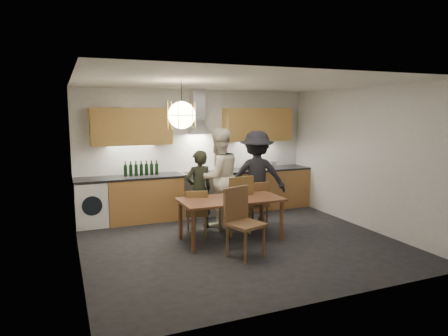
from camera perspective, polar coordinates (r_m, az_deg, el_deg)
name	(u,v)px	position (r m, az deg, el deg)	size (l,w,h in m)	color
ground	(240,242)	(6.74, 2.28, -10.54)	(5.00, 5.00, 0.00)	black
room_shell	(240,140)	(6.40, 2.37, 4.08)	(5.02, 4.52, 2.61)	white
counter_run	(202,193)	(8.38, -3.13, -3.62)	(5.00, 0.62, 0.90)	tan
range_stove	(201,194)	(8.37, -3.27, -3.69)	(0.90, 0.60, 0.92)	silver
wall_fixtures	(199,125)	(8.31, -3.63, 6.17)	(4.30, 0.54, 1.10)	tan
pendant_lamp	(182,115)	(5.94, -6.07, 7.52)	(0.43, 0.43, 0.70)	black
dining_table	(231,203)	(6.68, 0.97, -5.05)	(1.70, 0.85, 0.72)	brown
chair_back_left	(197,210)	(6.89, -3.92, -6.04)	(0.47, 0.47, 0.83)	brown
chair_back_mid	(238,201)	(6.98, 1.96, -4.75)	(0.54, 0.54, 1.05)	brown
chair_back_right	(257,201)	(7.43, 4.80, -4.77)	(0.43, 0.43, 0.87)	brown
chair_front	(241,217)	(5.99, 2.47, -7.02)	(0.59, 0.59, 1.04)	brown
person_left	(199,190)	(7.34, -3.59, -3.12)	(0.53, 0.35, 1.46)	black
person_mid	(219,177)	(7.50, -0.78, -1.36)	(0.89, 0.70, 1.84)	silver
person_right	(257,176)	(7.86, 4.68, -1.20)	(1.15, 0.66, 1.77)	black
mixing_bowl	(249,168)	(8.70, 3.53, 0.07)	(0.30, 0.30, 0.07)	#BABABD
stock_pot	(273,165)	(9.00, 7.00, 0.46)	(0.18, 0.18, 0.13)	silver
wine_bottles	(141,168)	(8.01, -11.74, -0.02)	(0.68, 0.07, 0.29)	black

